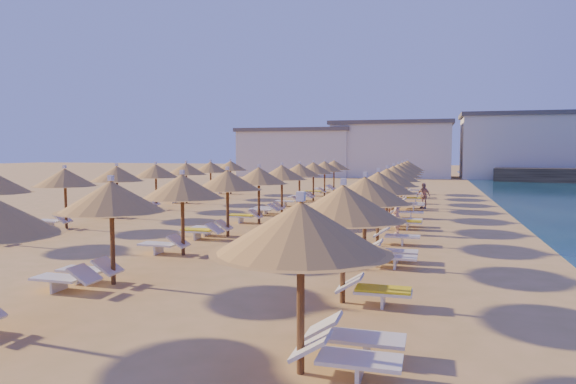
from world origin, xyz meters
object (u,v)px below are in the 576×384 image
(parasol_row_east, at_px, (390,176))
(parasol_row_west, at_px, (271,175))
(beachgoer_c, at_px, (424,196))
(beachgoer_a, at_px, (397,216))
(beachgoer_b, at_px, (389,200))

(parasol_row_east, relative_size, parasol_row_west, 1.00)
(parasol_row_west, xyz_separation_m, beachgoer_c, (7.32, 6.82, -1.45))
(beachgoer_a, height_order, beachgoer_b, beachgoer_b)
(parasol_row_west, bearing_deg, beachgoer_a, -27.12)
(beachgoer_c, distance_m, beachgoer_a, 10.15)
(parasol_row_east, relative_size, beachgoer_b, 20.73)
(beachgoer_c, height_order, beachgoer_a, beachgoer_a)
(parasol_row_west, bearing_deg, beachgoer_b, 20.17)
(parasol_row_west, distance_m, beachgoer_a, 7.35)
(parasol_row_west, bearing_deg, beachgoer_c, 42.98)
(parasol_row_west, distance_m, beachgoer_b, 6.21)
(parasol_row_west, height_order, beachgoer_b, parasol_row_west)
(parasol_row_east, height_order, beachgoer_b, parasol_row_east)
(beachgoer_a, bearing_deg, parasol_row_west, -114.14)
(parasol_row_west, height_order, beachgoer_c, parasol_row_west)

